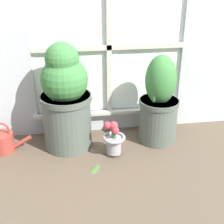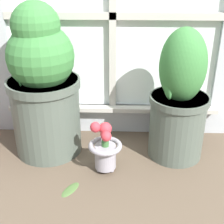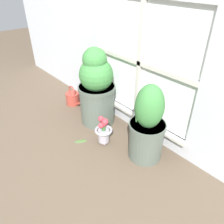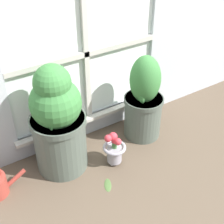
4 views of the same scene
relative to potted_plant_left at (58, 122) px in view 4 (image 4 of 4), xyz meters
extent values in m
plane|color=brown|center=(0.32, -0.28, -0.36)|extent=(10.00, 10.00, 0.00)
cube|color=#B2B7BC|center=(0.32, 0.22, -0.28)|extent=(1.08, 0.05, 0.17)
cube|color=white|center=(0.32, 0.23, 0.29)|extent=(1.08, 0.02, 0.96)
cube|color=#BCB7AD|center=(0.32, 0.21, 0.29)|extent=(0.04, 0.02, 0.96)
cube|color=#BCB7AD|center=(0.32, 0.21, 0.29)|extent=(1.08, 0.02, 0.04)
cube|color=#BCB7AD|center=(0.32, 0.18, -0.20)|extent=(1.14, 0.06, 0.02)
cylinder|color=#4C564C|center=(0.00, 0.00, -0.17)|extent=(0.33, 0.33, 0.39)
cylinder|color=#4C564C|center=(0.00, 0.00, 0.01)|extent=(0.35, 0.35, 0.04)
cylinder|color=#38281E|center=(0.00, 0.00, 0.02)|extent=(0.30, 0.30, 0.01)
sphere|color=#387538|center=(0.00, 0.00, 0.14)|extent=(0.31, 0.31, 0.31)
sphere|color=#387538|center=(-0.01, 0.00, 0.28)|extent=(0.22, 0.22, 0.22)
ellipsoid|color=#387538|center=(-0.09, -0.02, 0.12)|extent=(0.07, 0.23, 0.24)
cylinder|color=#4C564C|center=(0.65, -0.02, -0.20)|extent=(0.27, 0.27, 0.32)
cylinder|color=#4C564C|center=(0.65, -0.02, -0.06)|extent=(0.28, 0.28, 0.03)
cylinder|color=#38281E|center=(0.65, -0.02, -0.05)|extent=(0.25, 0.25, 0.01)
ellipsoid|color=#387538|center=(0.65, -0.02, 0.11)|extent=(0.21, 0.21, 0.35)
ellipsoid|color=#387538|center=(0.58, -0.06, 0.04)|extent=(0.08, 0.11, 0.16)
sphere|color=#99939E|center=(0.30, -0.13, -0.35)|extent=(0.02, 0.02, 0.02)
sphere|color=#99939E|center=(0.27, -0.19, -0.35)|extent=(0.02, 0.02, 0.02)
sphere|color=#99939E|center=(0.33, -0.19, -0.35)|extent=(0.02, 0.02, 0.02)
cylinder|color=#99939E|center=(0.30, -0.17, -0.28)|extent=(0.10, 0.10, 0.12)
torus|color=#99939E|center=(0.30, -0.17, -0.23)|extent=(0.15, 0.15, 0.02)
cylinder|color=#386633|center=(0.30, -0.17, -0.20)|extent=(0.03, 0.03, 0.06)
sphere|color=#C6333D|center=(0.30, -0.17, -0.17)|extent=(0.04, 0.04, 0.04)
sphere|color=#C6333D|center=(0.30, -0.15, -0.15)|extent=(0.06, 0.06, 0.06)
sphere|color=#C6333D|center=(0.26, -0.16, -0.14)|extent=(0.05, 0.05, 0.05)
sphere|color=#C6333D|center=(0.31, -0.20, -0.16)|extent=(0.05, 0.05, 0.05)
cylinder|color=#99382D|center=(-0.32, -0.01, -0.30)|extent=(0.13, 0.03, 0.09)
ellipsoid|color=#476633|center=(0.16, -0.32, -0.36)|extent=(0.09, 0.12, 0.01)
camera|label=1|loc=(0.02, -1.94, 0.82)|focal=50.00mm
camera|label=2|loc=(0.38, -1.37, 0.54)|focal=50.00mm
camera|label=3|loc=(1.47, -1.09, 0.92)|focal=35.00mm
camera|label=4|loc=(-0.54, -1.45, 1.14)|focal=50.00mm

